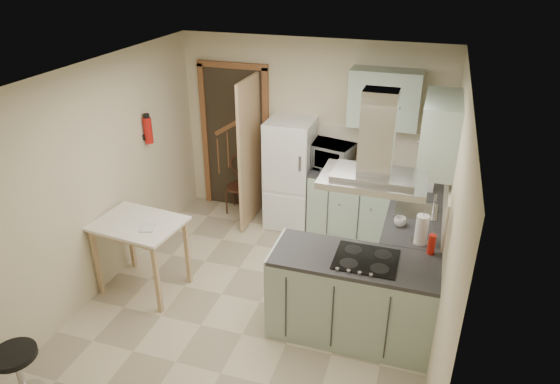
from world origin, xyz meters
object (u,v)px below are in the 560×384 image
(microwave, at_px, (329,155))
(fridge, at_px, (290,174))
(peninsula, at_px, (352,297))
(extractor_hood, at_px, (373,180))
(bentwood_chair, at_px, (239,187))
(drop_leaf_table, at_px, (143,256))
(stool, at_px, (20,374))

(microwave, bearing_deg, fridge, -161.72)
(peninsula, xyz_separation_m, microwave, (-0.71, 2.02, 0.62))
(fridge, xyz_separation_m, extractor_hood, (1.32, -1.98, 0.97))
(extractor_hood, relative_size, bentwood_chair, 1.16)
(drop_leaf_table, bearing_deg, stool, -90.57)
(fridge, distance_m, extractor_hood, 2.57)
(fridge, bearing_deg, bentwood_chair, 173.72)
(fridge, bearing_deg, extractor_hood, -56.21)
(drop_leaf_table, xyz_separation_m, microwave, (1.64, 1.98, 0.64))
(stool, bearing_deg, peninsula, 32.76)
(drop_leaf_table, relative_size, microwave, 1.53)
(bentwood_chair, xyz_separation_m, stool, (-0.51, -3.70, -0.14))
(drop_leaf_table, bearing_deg, peninsula, 5.14)
(bentwood_chair, bearing_deg, microwave, -0.88)
(extractor_hood, bearing_deg, peninsula, 180.00)
(fridge, relative_size, bentwood_chair, 1.94)
(drop_leaf_table, xyz_separation_m, bentwood_chair, (0.32, 2.03, -0.04))
(extractor_hood, bearing_deg, fridge, 123.79)
(peninsula, height_order, extractor_hood, extractor_hood)
(fridge, height_order, drop_leaf_table, fridge)
(bentwood_chair, bearing_deg, fridge, -5.01)
(stool, bearing_deg, extractor_hood, 31.76)
(fridge, xyz_separation_m, stool, (-1.31, -3.61, -0.50))
(peninsula, height_order, drop_leaf_table, peninsula)
(bentwood_chair, height_order, microwave, microwave)
(microwave, bearing_deg, drop_leaf_table, -115.56)
(drop_leaf_table, distance_m, microwave, 2.65)
(peninsula, xyz_separation_m, stool, (-2.54, -1.63, -0.20))
(drop_leaf_table, xyz_separation_m, stool, (-0.19, -1.67, -0.18))
(fridge, relative_size, peninsula, 0.97)
(extractor_hood, xyz_separation_m, bentwood_chair, (-2.13, 2.07, -1.33))
(extractor_hood, height_order, drop_leaf_table, extractor_hood)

